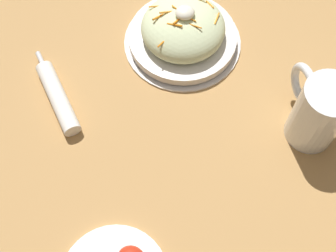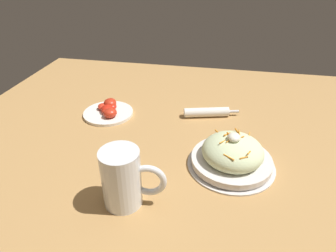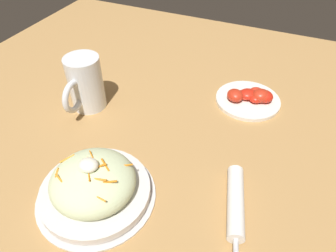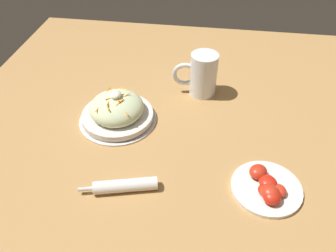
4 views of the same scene
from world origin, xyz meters
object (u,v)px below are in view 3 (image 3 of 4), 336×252
salad_plate (94,186)px  napkin_roll (236,202)px  beer_mug (86,86)px  tomato_plate (250,98)px

salad_plate → napkin_roll: salad_plate is taller
salad_plate → beer_mug: (-0.18, 0.24, 0.03)m
salad_plate → tomato_plate: 0.48m
beer_mug → napkin_roll: 0.47m
salad_plate → tomato_plate: salad_plate is taller
napkin_roll → beer_mug: bearing=160.6°
napkin_roll → tomato_plate: 0.35m
beer_mug → tomato_plate: (0.39, 0.19, -0.05)m
napkin_roll → tomato_plate: bearing=97.8°
beer_mug → tomato_plate: 0.44m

